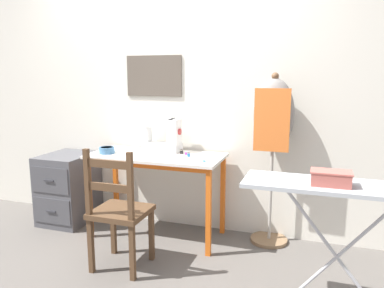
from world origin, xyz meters
TOP-DOWN VIEW (x-y plane):
  - ground_plane at (0.00, 0.00)m, footprint 14.00×14.00m
  - wall_back at (-0.00, 0.61)m, footprint 10.00×0.07m
  - sewing_table at (0.00, 0.26)m, footprint 1.19×0.55m
  - sewing_machine at (0.02, 0.43)m, footprint 0.34×0.18m
  - fabric_bowl at (-0.44, 0.18)m, footprint 0.14×0.14m
  - scissors at (0.50, 0.17)m, footprint 0.12×0.10m
  - thread_spool_near_machine at (0.20, 0.37)m, footprint 0.04×0.04m
  - thread_spool_mid_table at (0.26, 0.34)m, footprint 0.03×0.03m
  - thread_spool_far_edge at (0.31, 0.27)m, footprint 0.03×0.03m
  - wooden_chair at (-0.02, -0.36)m, footprint 0.40×0.38m
  - filing_cabinet at (-0.98, 0.31)m, footprint 0.44×0.55m
  - dress_form at (0.99, 0.46)m, footprint 0.33×0.32m
  - ironing_board at (1.48, -0.52)m, footprint 1.09×0.34m
  - storage_box at (1.42, -0.55)m, footprint 0.22×0.13m

SIDE VIEW (x-z plane):
  - ground_plane at x=0.00m, z-range 0.00..0.00m
  - filing_cabinet at x=-0.98m, z-range 0.00..0.68m
  - wooden_chair at x=-0.02m, z-range -0.02..0.91m
  - sewing_table at x=0.00m, z-range 0.28..1.04m
  - scissors at x=0.50m, z-range 0.75..0.76m
  - thread_spool_mid_table at x=0.26m, z-range 0.75..0.78m
  - thread_spool_far_edge at x=0.31m, z-range 0.75..0.79m
  - thread_spool_near_machine at x=0.20m, z-range 0.75..0.79m
  - fabric_bowl at x=-0.44m, z-range 0.75..0.81m
  - ironing_board at x=1.48m, z-range 0.37..1.22m
  - storage_box at x=1.42m, z-range 0.84..0.93m
  - sewing_machine at x=0.02m, z-range 0.73..1.06m
  - dress_form at x=0.99m, z-range 0.32..1.78m
  - wall_back at x=0.00m, z-range 0.00..2.55m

